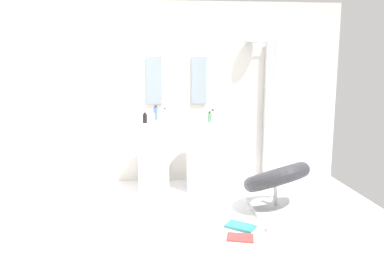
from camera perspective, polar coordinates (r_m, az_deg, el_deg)
ground_plane at (r=3.83m, az=-1.72°, el=-15.81°), size 4.80×3.60×0.04m
rear_partition at (r=5.14m, az=-2.55°, el=5.72°), size 4.80×0.10×2.60m
pedestal_sink_left at (r=4.74m, az=-6.26°, el=-4.06°), size 0.50×0.50×1.05m
pedestal_sink_right at (r=4.76m, az=1.61°, el=-3.96°), size 0.50×0.50×1.05m
vanity_mirror_left at (r=5.07m, az=-6.25°, el=7.78°), size 0.22×0.03×0.67m
vanity_mirror_right at (r=5.08m, az=1.16°, el=7.83°), size 0.22×0.03×0.67m
shower_column at (r=5.25m, az=12.35°, el=3.17°), size 0.49×0.24×2.05m
lounge_chair at (r=4.19m, az=13.60°, el=-8.48°), size 1.10×1.10×0.65m
towel_rack at (r=4.18m, az=-24.38°, el=-5.08°), size 0.37×0.22×0.95m
area_rug at (r=3.64m, az=9.44°, el=-16.87°), size 1.12×0.88×0.01m
magazine_red at (r=3.54m, az=7.93°, el=-17.39°), size 0.29×0.22×0.02m
magazine_teal at (r=3.75m, az=7.95°, el=-15.70°), size 0.34×0.32×0.03m
coffee_mug at (r=3.71m, az=12.89°, el=-15.69°), size 0.09×0.09×0.09m
soap_bottle_blue at (r=4.81m, az=-6.00°, el=2.42°), size 0.06×0.06×0.20m
soap_bottle_clear at (r=4.63m, az=3.41°, el=1.99°), size 0.05×0.05×0.16m
soap_bottle_black at (r=4.52m, az=-7.74°, el=1.59°), size 0.05×0.05×0.14m
soap_bottle_green at (r=4.54m, az=2.88°, el=1.74°), size 0.05×0.05×0.14m
soap_bottle_white at (r=4.74m, az=-4.48°, el=2.19°), size 0.04×0.04×0.17m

